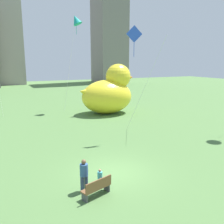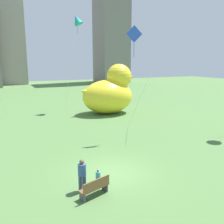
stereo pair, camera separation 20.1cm
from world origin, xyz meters
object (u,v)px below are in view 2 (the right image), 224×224
(park_bench, at_px, (95,187))
(person_child, at_px, (98,178))
(kite_teal, at_px, (77,20))
(kite_blue, at_px, (135,38))
(giant_inflatable_duck, at_px, (110,93))
(person_adult, at_px, (82,174))

(park_bench, bearing_deg, person_child, 57.98)
(park_bench, distance_m, kite_teal, 23.68)
(park_bench, bearing_deg, kite_blue, 49.90)
(park_bench, distance_m, giant_inflatable_duck, 18.88)
(person_child, bearing_deg, kite_teal, 75.46)
(park_bench, xyz_separation_m, person_child, (0.41, 0.66, 0.09))
(kite_blue, bearing_deg, giant_inflatable_duck, 77.45)
(park_bench, relative_size, person_adult, 0.97)
(person_child, distance_m, giant_inflatable_duck, 18.11)
(person_adult, height_order, kite_teal, kite_teal)
(person_child, relative_size, kite_blue, 0.11)
(person_adult, bearing_deg, park_bench, -63.44)
(park_bench, height_order, kite_blue, kite_blue)
(person_child, relative_size, kite_teal, 0.09)
(person_adult, bearing_deg, kite_blue, 45.14)
(park_bench, distance_m, person_child, 0.78)
(park_bench, relative_size, person_child, 1.55)
(giant_inflatable_duck, bearing_deg, person_child, -115.86)
(giant_inflatable_duck, xyz_separation_m, kite_teal, (-2.72, 3.57, 8.58))
(person_child, bearing_deg, kite_blue, 49.18)
(park_bench, xyz_separation_m, kite_teal, (5.54, 20.43, 10.62))
(kite_teal, bearing_deg, person_child, -104.54)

